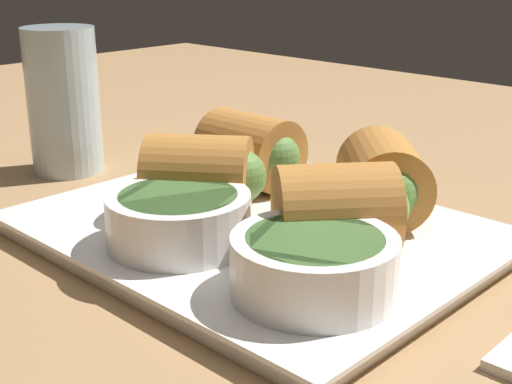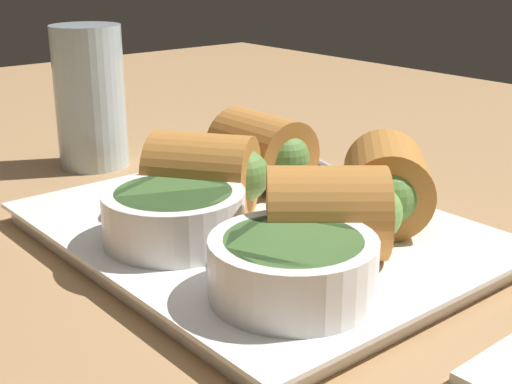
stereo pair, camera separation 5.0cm
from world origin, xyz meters
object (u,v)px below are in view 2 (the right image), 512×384
object	(u,v)px
serving_plate	(256,234)
drinking_glass	(90,97)
dipping_bowl_far	(293,265)
dipping_bowl_near	(174,214)
spoon	(357,176)

from	to	relation	value
serving_plate	drinking_glass	size ratio (longest dim) A/B	2.36
serving_plate	dipping_bowl_far	xyz separation A→B (cm)	(-9.51, 5.34, 2.58)
serving_plate	dipping_bowl_near	size ratio (longest dim) A/B	3.34
dipping_bowl_far	drinking_glass	bearing A→B (deg)	-9.66
serving_plate	drinking_glass	world-z (taller)	drinking_glass
spoon	drinking_glass	bearing A→B (deg)	37.83
spoon	drinking_glass	distance (cm)	25.37
dipping_bowl_far	dipping_bowl_near	bearing A→B (deg)	3.17
serving_plate	dipping_bowl_far	world-z (taller)	dipping_bowl_far
dipping_bowl_near	drinking_glass	distance (cm)	24.25
dipping_bowl_far	spoon	xyz separation A→B (cm)	(14.31, -20.88, -2.78)
dipping_bowl_near	dipping_bowl_far	size ratio (longest dim) A/B	1.00
serving_plate	dipping_bowl_near	xyz separation A→B (cm)	(1.09, 5.93, 2.58)
serving_plate	dipping_bowl_near	distance (cm)	6.55
dipping_bowl_far	drinking_glass	size ratio (longest dim) A/B	0.71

